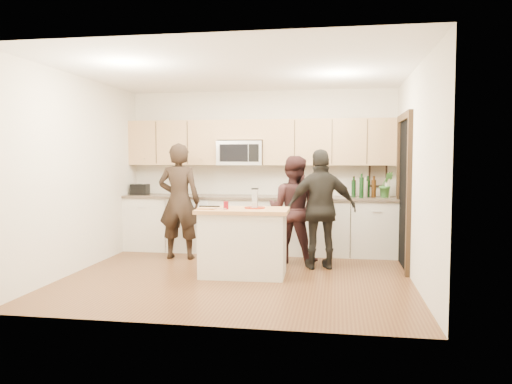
% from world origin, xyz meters
% --- Properties ---
extents(floor, '(4.50, 4.50, 0.00)m').
position_xyz_m(floor, '(0.00, 0.00, 0.00)').
color(floor, brown).
rests_on(floor, ground).
extents(room_shell, '(4.52, 4.02, 2.71)m').
position_xyz_m(room_shell, '(0.00, 0.00, 1.73)').
color(room_shell, beige).
rests_on(room_shell, ground).
extents(back_cabinetry, '(4.50, 0.66, 0.94)m').
position_xyz_m(back_cabinetry, '(0.00, 1.69, 0.47)').
color(back_cabinetry, beige).
rests_on(back_cabinetry, ground).
extents(upper_cabinetry, '(4.50, 0.33, 0.75)m').
position_xyz_m(upper_cabinetry, '(0.03, 1.83, 1.84)').
color(upper_cabinetry, tan).
rests_on(upper_cabinetry, ground).
extents(microwave, '(0.76, 0.41, 0.40)m').
position_xyz_m(microwave, '(-0.31, 1.80, 1.65)').
color(microwave, silver).
rests_on(microwave, ground).
extents(doorway, '(0.06, 1.25, 2.20)m').
position_xyz_m(doorway, '(2.23, 0.90, 1.16)').
color(doorway, black).
rests_on(doorway, ground).
extents(framed_picture, '(0.30, 0.03, 0.38)m').
position_xyz_m(framed_picture, '(1.95, 1.98, 1.28)').
color(framed_picture, black).
rests_on(framed_picture, ground).
extents(dish_towel, '(0.34, 0.60, 0.48)m').
position_xyz_m(dish_towel, '(-0.95, 1.50, 0.80)').
color(dish_towel, white).
rests_on(dish_towel, ground).
extents(island, '(1.22, 0.74, 0.90)m').
position_xyz_m(island, '(0.06, 0.03, 0.45)').
color(island, beige).
rests_on(island, ground).
extents(red_plate, '(0.28, 0.28, 0.02)m').
position_xyz_m(red_plate, '(0.21, 0.09, 0.91)').
color(red_plate, maroon).
rests_on(red_plate, island).
extents(box_grater, '(0.09, 0.06, 0.26)m').
position_xyz_m(box_grater, '(0.22, 0.05, 1.05)').
color(box_grater, silver).
rests_on(box_grater, red_plate).
extents(drink_glass, '(0.07, 0.07, 0.11)m').
position_xyz_m(drink_glass, '(-0.15, -0.08, 0.95)').
color(drink_glass, maroon).
rests_on(drink_glass, island).
extents(cutting_board, '(0.23, 0.20, 0.02)m').
position_xyz_m(cutting_board, '(-0.40, -0.11, 0.91)').
color(cutting_board, '#B5824B').
rests_on(cutting_board, island).
extents(tongs, '(0.28, 0.04, 0.02)m').
position_xyz_m(tongs, '(-0.39, -0.01, 0.93)').
color(tongs, black).
rests_on(tongs, cutting_board).
extents(knife, '(0.21, 0.03, 0.01)m').
position_xyz_m(knife, '(-0.22, -0.21, 0.92)').
color(knife, silver).
rests_on(knife, cutting_board).
extents(toaster, '(0.28, 0.20, 0.18)m').
position_xyz_m(toaster, '(-2.05, 1.67, 1.03)').
color(toaster, black).
rests_on(toaster, back_cabinetry).
extents(bottle_cluster, '(0.61, 0.33, 0.38)m').
position_xyz_m(bottle_cluster, '(1.78, 1.71, 1.11)').
color(bottle_cluster, black).
rests_on(bottle_cluster, back_cabinetry).
extents(orchid, '(0.26, 0.23, 0.41)m').
position_xyz_m(orchid, '(2.06, 1.72, 1.15)').
color(orchid, '#3C7930').
rests_on(orchid, back_cabinetry).
extents(woman_left, '(0.67, 0.46, 1.80)m').
position_xyz_m(woman_left, '(-1.13, 0.98, 0.90)').
color(woman_left, black).
rests_on(woman_left, ground).
extents(woman_center, '(0.88, 0.74, 1.60)m').
position_xyz_m(woman_center, '(0.64, 1.00, 0.80)').
color(woman_center, black).
rests_on(woman_center, ground).
extents(woman_right, '(1.06, 0.63, 1.69)m').
position_xyz_m(woman_right, '(1.07, 0.63, 0.85)').
color(woman_right, black).
rests_on(woman_right, ground).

